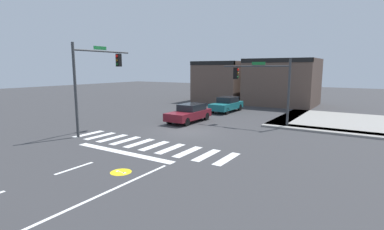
{
  "coord_description": "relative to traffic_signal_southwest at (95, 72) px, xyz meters",
  "views": [
    {
      "loc": [
        11.43,
        -17.49,
        4.53
      ],
      "look_at": [
        0.12,
        0.41,
        1.14
      ],
      "focal_mm": 27.37,
      "sensor_mm": 36.0,
      "label": 1
    }
  ],
  "objects": [
    {
      "name": "lane_markings",
      "position": [
        6.24,
        -8.23,
        -4.24
      ],
      "size": [
        6.8,
        20.25,
        0.01
      ],
      "color": "white",
      "rests_on": "ground_plane"
    },
    {
      "name": "storefront_row",
      "position": [
        3.56,
        22.92,
        -1.42
      ],
      "size": [
        15.46,
        6.95,
        5.68
      ],
      "color": "brown",
      "rests_on": "ground_plane"
    },
    {
      "name": "bike_detector_marking",
      "position": [
        7.31,
        -4.94,
        -4.24
      ],
      "size": [
        0.94,
        0.94,
        0.01
      ],
      "color": "yellow",
      "rests_on": "ground_plane"
    },
    {
      "name": "traffic_signal_southwest",
      "position": [
        0.0,
        0.0,
        0.0
      ],
      "size": [
        0.32,
        4.96,
        6.18
      ],
      "rotation": [
        0.0,
        0.0,
        1.57
      ],
      "color": "#383A3D",
      "rests_on": "ground_plane"
    },
    {
      "name": "traffic_signal_northeast",
      "position": [
        8.83,
        9.08,
        -0.65
      ],
      "size": [
        5.57,
        0.32,
        5.26
      ],
      "rotation": [
        0.0,
        0.0,
        3.14
      ],
      "color": "#383A3D",
      "rests_on": "ground_plane"
    },
    {
      "name": "car_teal",
      "position": [
        3.35,
        14.07,
        -3.46
      ],
      "size": [
        1.85,
        4.71,
        1.56
      ],
      "rotation": [
        0.0,
        0.0,
        -1.57
      ],
      "color": "#196B70",
      "rests_on": "ground_plane"
    },
    {
      "name": "ground_plane",
      "position": [
        5.13,
        3.8,
        -4.24
      ],
      "size": [
        120.0,
        120.0,
        0.0
      ],
      "primitive_type": "plane",
      "color": "#353538"
    },
    {
      "name": "car_maroon",
      "position": [
        3.21,
        7.02,
        -3.48
      ],
      "size": [
        1.88,
        4.68,
        1.5
      ],
      "rotation": [
        0.0,
        0.0,
        -1.57
      ],
      "color": "maroon",
      "rests_on": "ground_plane"
    },
    {
      "name": "curb_corner_northeast",
      "position": [
        13.62,
        13.21,
        -4.17
      ],
      "size": [
        10.0,
        10.6,
        0.15
      ],
      "color": "gray",
      "rests_on": "ground_plane"
    },
    {
      "name": "crosswalk_near",
      "position": [
        5.13,
        -0.7,
        -4.24
      ],
      "size": [
        11.12,
        2.41,
        0.01
      ],
      "color": "silver",
      "rests_on": "ground_plane"
    }
  ]
}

